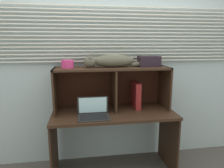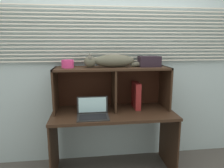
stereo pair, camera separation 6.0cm
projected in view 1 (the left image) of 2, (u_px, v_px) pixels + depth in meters
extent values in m
cube|color=#A8BCC0|center=(109.00, 60.00, 2.49)|extent=(4.40, 0.04, 2.50)
cube|color=silver|center=(110.00, 61.00, 2.44)|extent=(3.40, 0.02, 0.01)
cube|color=silver|center=(110.00, 57.00, 2.43)|extent=(3.40, 0.02, 0.01)
cube|color=silver|center=(110.00, 54.00, 2.42)|extent=(3.40, 0.02, 0.01)
cube|color=silver|center=(110.00, 50.00, 2.41)|extent=(3.40, 0.02, 0.01)
cube|color=silver|center=(110.00, 47.00, 2.41)|extent=(3.40, 0.02, 0.01)
cube|color=silver|center=(110.00, 43.00, 2.40)|extent=(3.40, 0.02, 0.01)
cube|color=silver|center=(110.00, 40.00, 2.39)|extent=(3.40, 0.02, 0.01)
cube|color=silver|center=(110.00, 36.00, 2.38)|extent=(3.40, 0.02, 0.01)
cube|color=silver|center=(110.00, 32.00, 2.37)|extent=(3.40, 0.02, 0.01)
cube|color=silver|center=(110.00, 29.00, 2.37)|extent=(3.40, 0.02, 0.01)
cube|color=silver|center=(110.00, 25.00, 2.36)|extent=(3.40, 0.02, 0.01)
cube|color=silver|center=(110.00, 21.00, 2.35)|extent=(3.40, 0.02, 0.01)
cube|color=silver|center=(110.00, 18.00, 2.34)|extent=(3.40, 0.02, 0.01)
cube|color=silver|center=(110.00, 14.00, 2.33)|extent=(3.40, 0.02, 0.01)
cube|color=silver|center=(110.00, 10.00, 2.33)|extent=(3.40, 0.02, 0.01)
cube|color=silver|center=(110.00, 6.00, 2.32)|extent=(3.40, 0.02, 0.01)
cube|color=#322014|center=(113.00, 113.00, 2.27)|extent=(1.33, 0.60, 0.03)
cube|color=#322014|center=(54.00, 147.00, 2.24)|extent=(0.02, 0.54, 0.68)
cube|color=#322014|center=(168.00, 139.00, 2.43)|extent=(0.02, 0.54, 0.68)
cube|color=#322014|center=(112.00, 68.00, 2.27)|extent=(1.26, 0.37, 0.02)
cube|color=#322014|center=(55.00, 90.00, 2.23)|extent=(0.02, 0.37, 0.48)
cube|color=#322014|center=(165.00, 87.00, 2.41)|extent=(0.02, 0.37, 0.48)
cube|color=#322014|center=(114.00, 89.00, 2.32)|extent=(0.02, 0.35, 0.46)
cube|color=#36190F|center=(110.00, 85.00, 2.49)|extent=(1.26, 0.01, 0.48)
ellipsoid|color=#545343|center=(114.00, 61.00, 2.26)|extent=(0.45, 0.15, 0.14)
sphere|color=#545343|center=(90.00, 62.00, 2.22)|extent=(0.13, 0.13, 0.13)
cone|color=#504E46|center=(90.00, 56.00, 2.18)|extent=(0.06, 0.06, 0.06)
cone|color=brown|center=(90.00, 56.00, 2.24)|extent=(0.06, 0.06, 0.06)
cylinder|color=#545343|center=(141.00, 64.00, 2.31)|extent=(0.23, 0.05, 0.05)
cube|color=black|center=(94.00, 117.00, 2.08)|extent=(0.32, 0.23, 0.01)
cube|color=black|center=(93.00, 105.00, 2.17)|extent=(0.32, 0.01, 0.18)
cube|color=#B2E0EA|center=(93.00, 105.00, 2.16)|extent=(0.29, 0.00, 0.16)
cube|color=black|center=(94.00, 117.00, 2.07)|extent=(0.27, 0.16, 0.00)
cube|color=maroon|center=(136.00, 95.00, 2.38)|extent=(0.06, 0.23, 0.30)
cube|color=#A18B82|center=(92.00, 109.00, 2.33)|extent=(0.15, 0.22, 0.02)
cube|color=brown|center=(92.00, 107.00, 2.33)|extent=(0.15, 0.22, 0.01)
cube|color=#526F4E|center=(93.00, 106.00, 2.33)|extent=(0.15, 0.22, 0.02)
cylinder|color=#D33778|center=(68.00, 64.00, 2.19)|extent=(0.13, 0.13, 0.08)
cube|color=black|center=(149.00, 61.00, 2.32)|extent=(0.24, 0.15, 0.12)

